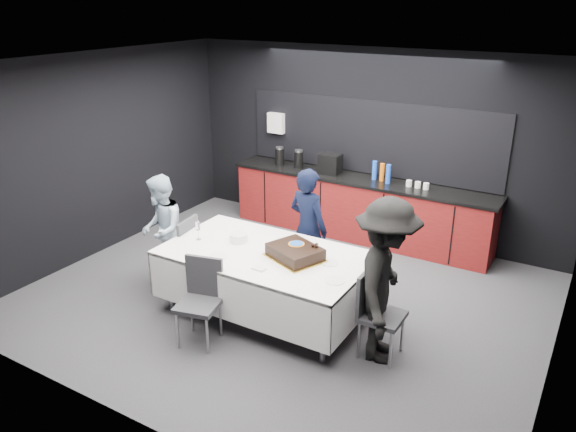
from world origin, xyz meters
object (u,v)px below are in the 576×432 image
Objects in this scene: party_table at (266,263)px; champagne_flute at (198,227)px; plate_stack at (239,238)px; person_right at (385,281)px; chair_near at (201,294)px; chair_left at (182,247)px; cake_assembly at (295,252)px; person_center at (308,228)px; person_left at (162,230)px; chair_right at (375,307)px.

party_table is 0.93m from champagne_flute.
plate_stack is 0.12× the size of person_right.
party_table is 11.04× the size of plate_stack.
chair_left is at bearing 139.98° from chair_near.
plate_stack is at bearing 176.26° from cake_assembly.
person_center is at bearing 40.51° from person_right.
person_right is at bearing -5.86° from plate_stack.
cake_assembly is 1.66m from chair_left.
person_center is 1.72m from person_right.
plate_stack is 0.23× the size of chair_near.
chair_near reaches higher than party_table.
person_right is at bearing 156.80° from person_center.
chair_left is at bearing -175.20° from plate_stack.
party_table is 0.48m from plate_stack.
person_left is (-1.95, -0.02, -0.15)m from cake_assembly.
person_left is at bearing 147.59° from chair_near.
cake_assembly is at bearing 0.64° from chair_left.
chair_near reaches higher than plate_stack.
chair_right is (2.25, 0.01, -0.40)m from champagne_flute.
cake_assembly is at bearing -3.74° from plate_stack.
champagne_flute is 0.15× the size of person_center.
party_table is at bearing -12.21° from plate_stack.
cake_assembly is 3.22× the size of champagne_flute.
champagne_flute is 0.16× the size of person_left.
person_left reaches higher than chair_near.
person_left reaches higher than champagne_flute.
chair_near is at bearing -129.08° from cake_assembly.
person_center reaches higher than plate_stack.
party_table is at bearing 71.69° from person_right.
chair_near is 0.65× the size of person_left.
person_right reaches higher than chair_left.
party_table is 1.35× the size of person_right.
cake_assembly is 1.07m from chair_right.
chair_right is at bearing -3.73° from party_table.
person_left is (-0.31, 0.00, 0.17)m from chair_left.
plate_stack is 1.16m from person_left.
person_right is (2.73, -0.12, 0.32)m from chair_left.
person_left is (-1.64, -0.86, -0.06)m from person_center.
champagne_flute is at bearing 75.66° from person_right.
chair_left is 1.60m from person_center.
person_right is (2.34, 0.00, -0.08)m from champagne_flute.
chair_right is 2.96m from person_left.
party_table is at bearing 6.65° from champagne_flute.
plate_stack is 1.84m from chair_right.
champagne_flute is 0.76m from person_left.
plate_stack is at bearing 70.09° from person_center.
cake_assembly is at bearing 54.56° from person_left.
chair_right is 0.65× the size of person_left.
person_left is (-1.28, 0.81, 0.17)m from chair_near.
chair_right is at bearing 22.42° from chair_near.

